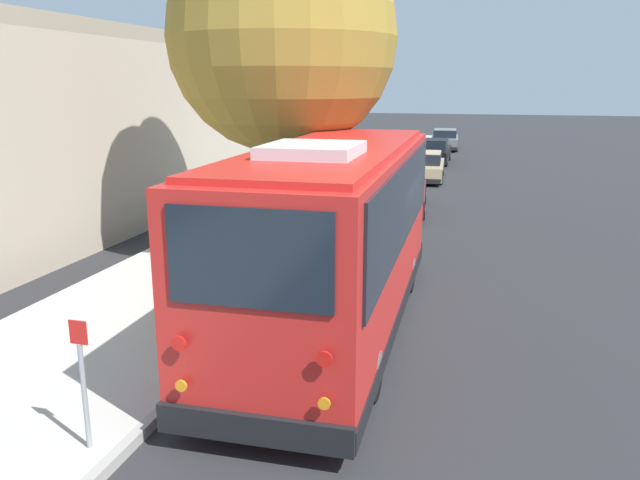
% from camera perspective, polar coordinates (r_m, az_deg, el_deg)
% --- Properties ---
extents(ground_plane, '(160.00, 160.00, 0.00)m').
position_cam_1_polar(ground_plane, '(12.53, 4.29, -5.93)').
color(ground_plane, '#28282B').
extents(sidewalk_slab, '(80.00, 4.28, 0.15)m').
position_cam_1_polar(sidewalk_slab, '(13.77, -12.40, -4.02)').
color(sidewalk_slab, '#B2AFA8').
rests_on(sidewalk_slab, ground).
extents(curb_strip, '(80.00, 0.14, 0.15)m').
position_cam_1_polar(curb_strip, '(12.93, -3.62, -4.91)').
color(curb_strip, '#9D9A94').
rests_on(curb_strip, ground).
extents(shuttle_bus, '(8.59, 2.75, 3.45)m').
position_cam_1_polar(shuttle_bus, '(10.76, 1.32, 0.98)').
color(shuttle_bus, red).
rests_on(shuttle_bus, ground).
extents(parked_sedan_maroon, '(4.70, 2.13, 1.26)m').
position_cam_1_polar(parked_sedan_maroon, '(21.64, 7.26, 4.18)').
color(parked_sedan_maroon, maroon).
rests_on(parked_sedan_maroon, ground).
extents(parked_sedan_tan, '(4.45, 1.84, 1.27)m').
position_cam_1_polar(parked_sedan_tan, '(28.87, 9.56, 6.61)').
color(parked_sedan_tan, tan).
rests_on(parked_sedan_tan, ground).
extents(parked_sedan_black, '(4.63, 1.81, 1.30)m').
position_cam_1_polar(parked_sedan_black, '(35.11, 10.29, 7.93)').
color(parked_sedan_black, black).
rests_on(parked_sedan_black, ground).
extents(parked_sedan_gray, '(4.72, 1.95, 1.32)m').
position_cam_1_polar(parked_sedan_gray, '(42.71, 11.34, 8.97)').
color(parked_sedan_gray, slate).
rests_on(parked_sedan_gray, ground).
extents(street_tree, '(5.30, 5.30, 8.60)m').
position_cam_1_polar(street_tree, '(15.24, -3.28, 19.27)').
color(street_tree, brown).
rests_on(street_tree, sidewalk_slab).
extents(sign_post_near, '(0.06, 0.22, 1.58)m').
position_cam_1_polar(sign_post_near, '(7.78, -20.82, -12.17)').
color(sign_post_near, gray).
rests_on(sign_post_near, sidewalk_slab).
extents(sign_post_far, '(0.06, 0.06, 1.13)m').
position_cam_1_polar(sign_post_far, '(9.17, -14.49, -9.31)').
color(sign_post_far, gray).
rests_on(sign_post_far, sidewalk_slab).
extents(fire_hydrant, '(0.22, 0.22, 0.81)m').
position_cam_1_polar(fire_hydrant, '(16.55, -0.89, 1.11)').
color(fire_hydrant, red).
rests_on(fire_hydrant, sidewalk_slab).
extents(building_backdrop, '(20.42, 6.81, 5.86)m').
position_cam_1_polar(building_backdrop, '(19.74, -26.80, 8.16)').
color(building_backdrop, tan).
rests_on(building_backdrop, ground).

